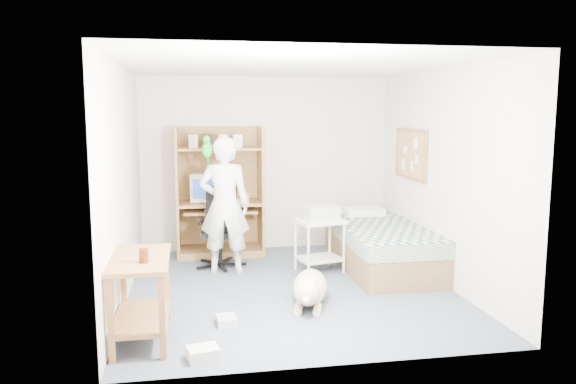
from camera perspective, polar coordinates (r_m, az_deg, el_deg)
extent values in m
plane|color=#454F5D|center=(6.51, 0.25, -9.77)|extent=(4.00, 4.00, 0.00)
cube|color=silver|center=(8.20, -2.22, 2.88)|extent=(3.60, 0.02, 2.50)
cube|color=silver|center=(6.79, 15.38, 1.49)|extent=(0.02, 4.00, 2.50)
cube|color=silver|center=(6.18, -16.39, 0.82)|extent=(0.02, 4.00, 2.50)
cube|color=white|center=(6.21, 0.27, 12.74)|extent=(3.60, 4.00, 0.02)
cube|color=brown|center=(7.88, -11.17, -0.06)|extent=(0.04, 0.60, 1.80)
cube|color=brown|center=(7.93, -2.77, 0.15)|extent=(0.04, 0.60, 1.80)
cube|color=brown|center=(8.17, -7.07, 0.33)|extent=(1.20, 0.02, 1.80)
cube|color=brown|center=(7.91, -6.94, -1.10)|extent=(1.12, 0.60, 0.04)
cube|color=brown|center=(7.85, -6.89, -1.91)|extent=(1.00, 0.50, 0.03)
cube|color=brown|center=(7.82, -7.03, 4.40)|extent=(1.12, 0.55, 0.03)
cube|color=brown|center=(8.05, -6.85, -5.96)|extent=(1.12, 0.60, 0.10)
cube|color=brown|center=(7.34, 9.50, -6.34)|extent=(1.00, 2.00, 0.36)
cube|color=#2A6272|center=(7.28, 9.56, -4.20)|extent=(1.02, 2.02, 0.20)
cube|color=white|center=(7.99, 7.67, -2.03)|extent=(0.55, 0.35, 0.12)
cube|color=brown|center=(5.08, -14.83, -6.64)|extent=(0.50, 1.00, 0.04)
cube|color=brown|center=(4.79, -17.56, -12.44)|extent=(0.05, 0.05, 0.70)
cube|color=brown|center=(4.75, -12.66, -12.42)|extent=(0.05, 0.05, 0.70)
cube|color=brown|center=(5.63, -16.36, -9.25)|extent=(0.05, 0.05, 0.70)
cube|color=brown|center=(5.60, -12.24, -9.20)|extent=(0.05, 0.05, 0.70)
cube|color=brown|center=(5.24, -14.61, -12.26)|extent=(0.46, 0.92, 0.03)
cube|color=#A17B48|center=(7.58, 12.37, 3.78)|extent=(0.03, 0.90, 0.60)
cube|color=brown|center=(7.57, 12.42, 6.12)|extent=(0.04, 0.94, 0.04)
cube|color=brown|center=(7.61, 12.28, 1.45)|extent=(0.04, 0.94, 0.04)
cylinder|color=black|center=(7.42, -6.87, -7.27)|extent=(0.58, 0.58, 0.06)
cylinder|color=black|center=(7.37, -6.89, -5.89)|extent=(0.06, 0.06, 0.39)
cube|color=black|center=(7.32, -6.92, -4.13)|extent=(0.51, 0.51, 0.08)
cube|color=black|center=(7.48, -6.77, -1.38)|extent=(0.41, 0.13, 0.53)
cube|color=black|center=(7.32, -8.82, -3.00)|extent=(0.09, 0.29, 0.04)
cube|color=black|center=(7.27, -5.05, -3.02)|extent=(0.09, 0.29, 0.04)
imported|color=white|center=(7.00, -6.46, -1.34)|extent=(0.68, 0.51, 1.71)
ellipsoid|color=#149027|center=(6.93, -8.22, 4.29)|extent=(0.13, 0.13, 0.20)
sphere|color=#149027|center=(6.89, -8.28, 5.31)|extent=(0.09, 0.09, 0.09)
cone|color=orange|center=(6.84, -8.33, 5.29)|extent=(0.04, 0.04, 0.03)
cylinder|color=#149027|center=(6.99, -8.14, 3.37)|extent=(0.05, 0.14, 0.12)
ellipsoid|color=beige|center=(6.01, 2.25, -9.64)|extent=(0.55, 0.82, 0.34)
sphere|color=beige|center=(5.58, 1.96, -10.13)|extent=(0.25, 0.25, 0.25)
cone|color=beige|center=(5.53, 1.29, -9.04)|extent=(0.07, 0.07, 0.09)
cone|color=beige|center=(5.52, 2.62, -9.08)|extent=(0.07, 0.07, 0.09)
ellipsoid|color=beige|center=(5.50, 1.88, -10.89)|extent=(0.12, 0.15, 0.08)
cylinder|color=beige|center=(6.41, 2.49, -9.09)|extent=(0.13, 0.25, 0.12)
cube|color=silver|center=(7.04, 3.24, -2.96)|extent=(0.65, 0.57, 0.04)
cube|color=silver|center=(7.14, 3.21, -6.75)|extent=(0.60, 0.51, 0.03)
cylinder|color=silver|center=(6.87, 1.58, -5.99)|extent=(0.03, 0.03, 0.65)
cylinder|color=silver|center=(6.99, 5.56, -5.79)|extent=(0.03, 0.03, 0.65)
cylinder|color=silver|center=(7.24, 0.97, -5.26)|extent=(0.03, 0.03, 0.65)
cylinder|color=silver|center=(7.34, 4.76, -5.09)|extent=(0.03, 0.03, 0.65)
cube|color=#B1B1AC|center=(7.01, 3.25, -2.06)|extent=(0.48, 0.41, 0.18)
cube|color=beige|center=(7.92, -8.24, 0.53)|extent=(0.47, 0.49, 0.39)
cube|color=navy|center=(7.71, -8.43, 0.32)|extent=(0.33, 0.06, 0.27)
cube|color=beige|center=(7.80, -6.87, -1.75)|extent=(0.46, 0.18, 0.03)
cylinder|color=gold|center=(7.87, -4.21, -0.51)|extent=(0.08, 0.08, 0.12)
cylinder|color=#411C0A|center=(4.87, -14.46, -6.28)|extent=(0.08, 0.08, 0.12)
cube|color=silver|center=(4.81, -8.62, -15.89)|extent=(0.28, 0.25, 0.10)
cube|color=#B1B1AC|center=(5.49, -6.29, -12.84)|extent=(0.19, 0.23, 0.08)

